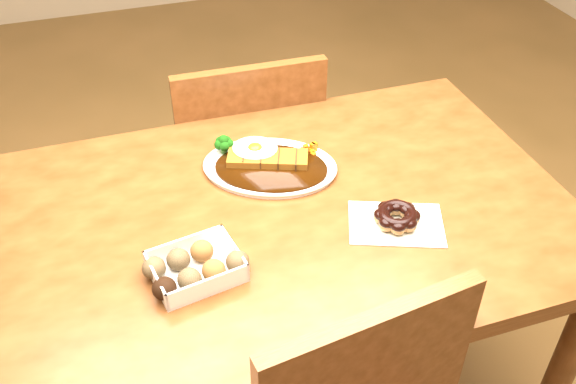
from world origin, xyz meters
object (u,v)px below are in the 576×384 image
object	(u,v)px
table	(287,244)
chair_far	(244,166)
katsu_curry_plate	(268,163)
pon_de_ring	(397,217)
donut_box	(194,267)

from	to	relation	value
table	chair_far	bearing A→B (deg)	85.55
chair_far	katsu_curry_plate	distance (m)	0.48
table	pon_de_ring	xyz separation A→B (m)	(0.20, -0.11, 0.12)
chair_far	pon_de_ring	size ratio (longest dim) A/B	3.83
katsu_curry_plate	donut_box	distance (m)	0.36
chair_far	katsu_curry_plate	xyz separation A→B (m)	(-0.04, -0.38, 0.29)
donut_box	pon_de_ring	size ratio (longest dim) A/B	0.86
katsu_curry_plate	table	bearing A→B (deg)	-91.64
katsu_curry_plate	pon_de_ring	bearing A→B (deg)	-53.69
donut_box	pon_de_ring	distance (m)	0.42
chair_far	pon_de_ring	world-z (taller)	chair_far
chair_far	donut_box	bearing A→B (deg)	69.95
table	chair_far	xyz separation A→B (m)	(0.04, 0.53, -0.17)
table	donut_box	bearing A→B (deg)	-149.98
pon_de_ring	donut_box	bearing A→B (deg)	-178.07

